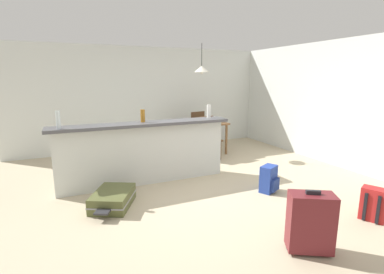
{
  "coord_description": "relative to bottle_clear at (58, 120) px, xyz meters",
  "views": [
    {
      "loc": [
        -1.97,
        -4.05,
        1.76
      ],
      "look_at": [
        0.03,
        0.43,
        0.75
      ],
      "focal_mm": 26.9,
      "sensor_mm": 36.0,
      "label": 1
    }
  ],
  "objects": [
    {
      "name": "suitcase_upright_maroon",
      "position": [
        2.27,
        -2.53,
        -0.84
      ],
      "size": [
        0.5,
        0.43,
        0.67
      ],
      "color": "maroon",
      "rests_on": "ground_plane"
    },
    {
      "name": "partition_half_wall",
      "position": [
        1.27,
        0.09,
        -0.68
      ],
      "size": [
        2.8,
        0.2,
        0.99
      ],
      "primitive_type": "cube",
      "color": "silver",
      "rests_on": "ground_plane"
    },
    {
      "name": "ground_plane",
      "position": [
        2.06,
        -0.43,
        -1.2
      ],
      "size": [
        13.0,
        13.0,
        0.05
      ],
      "primitive_type": "cube",
      "color": "#BCAD8E"
    },
    {
      "name": "dining_chair_near_partition",
      "position": [
        2.93,
        1.01,
        -0.66
      ],
      "size": [
        0.45,
        0.45,
        0.93
      ],
      "color": "#4C331E",
      "rests_on": "ground_plane"
    },
    {
      "name": "bottle_amber",
      "position": [
        1.26,
        0.14,
        -0.03
      ],
      "size": [
        0.07,
        0.07,
        0.21
      ],
      "primitive_type": "cylinder",
      "color": "#9E661E",
      "rests_on": "bar_countertop"
    },
    {
      "name": "pendant_lamp",
      "position": [
        2.95,
        1.41,
        0.78
      ],
      "size": [
        0.34,
        0.34,
        0.66
      ],
      "color": "black"
    },
    {
      "name": "wall_back",
      "position": [
        2.06,
        2.62,
        0.08
      ],
      "size": [
        6.6,
        0.1,
        2.5
      ],
      "primitive_type": "cube",
      "color": "silver",
      "rests_on": "ground_plane"
    },
    {
      "name": "backpack_blue",
      "position": [
        2.93,
        -1.08,
        -0.97
      ],
      "size": [
        0.33,
        0.32,
        0.42
      ],
      "color": "#233D93",
      "rests_on": "ground_plane"
    },
    {
      "name": "backpack_red",
      "position": [
        3.54,
        -2.34,
        -0.97
      ],
      "size": [
        0.31,
        0.33,
        0.42
      ],
      "color": "red",
      "rests_on": "ground_plane"
    },
    {
      "name": "bottle_white",
      "position": [
        2.49,
        0.15,
        -0.01
      ],
      "size": [
        0.07,
        0.07,
        0.24
      ],
      "primitive_type": "cylinder",
      "color": "silver",
      "rests_on": "bar_countertop"
    },
    {
      "name": "bar_countertop",
      "position": [
        1.27,
        0.09,
        -0.16
      ],
      "size": [
        2.96,
        0.4,
        0.05
      ],
      "primitive_type": "cube",
      "color": "#4C4C51",
      "rests_on": "partition_half_wall"
    },
    {
      "name": "bottle_clear",
      "position": [
        0.0,
        0.0,
        0.0
      ],
      "size": [
        0.06,
        0.06,
        0.26
      ],
      "primitive_type": "cylinder",
      "color": "silver",
      "rests_on": "bar_countertop"
    },
    {
      "name": "dining_table",
      "position": [
        2.99,
        1.49,
        -0.53
      ],
      "size": [
        1.1,
        0.8,
        0.74
      ],
      "color": "brown",
      "rests_on": "ground_plane"
    },
    {
      "name": "dining_chair_far_side",
      "position": [
        3.11,
        2.08,
        -0.66
      ],
      "size": [
        0.47,
        0.47,
        0.93
      ],
      "color": "#4C331E",
      "rests_on": "ground_plane"
    },
    {
      "name": "wall_right",
      "position": [
        5.11,
        -0.13,
        0.08
      ],
      "size": [
        0.1,
        6.0,
        2.5
      ],
      "primitive_type": "cube",
      "color": "silver",
      "rests_on": "ground_plane"
    },
    {
      "name": "suitcase_flat_olive",
      "position": [
        0.61,
        -0.61,
        -1.06
      ],
      "size": [
        0.75,
        0.89,
        0.22
      ],
      "color": "#51562D",
      "rests_on": "ground_plane"
    }
  ]
}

